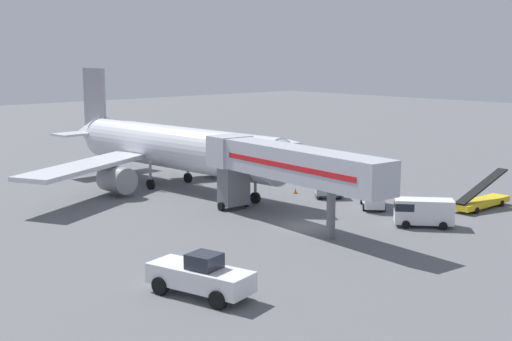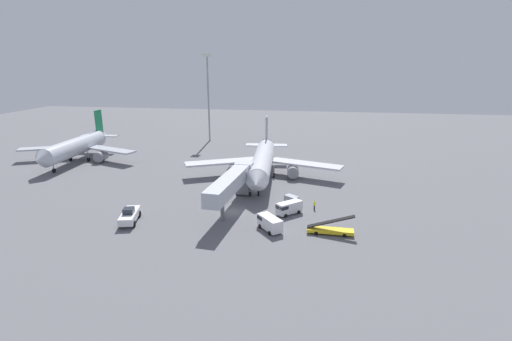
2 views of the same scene
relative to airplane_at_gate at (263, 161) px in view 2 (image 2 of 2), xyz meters
name	(u,v)px [view 2 (image 2 of 2)]	position (x,y,z in m)	size (l,w,h in m)	color
ground_plane	(233,212)	(-2.35, -21.74, -4.23)	(300.00, 300.00, 0.00)	slate
airplane_at_gate	(263,161)	(0.00, 0.00, 0.00)	(37.63, 37.60, 12.61)	silver
jet_bridge	(232,182)	(-2.80, -19.89, 0.87)	(5.03, 20.88, 6.83)	#B2B7C1
pushback_tug	(130,215)	(-18.83, -29.12, -3.00)	(3.93, 7.02, 2.67)	white
belt_loader_truck	(330,229)	(15.00, -28.34, -3.45)	(7.39, 2.05, 3.40)	yellow
service_van_far_center	(289,207)	(7.77, -21.29, -2.92)	(4.78, 4.63, 2.30)	silver
service_van_outer_left	(269,222)	(5.21, -28.41, -2.92)	(4.62, 5.00, 2.31)	white
baggage_cart_rear_right	(291,199)	(7.91, -15.69, -3.39)	(3.03, 2.86, 1.51)	#38383D
ground_crew_worker_foreground	(314,205)	(12.36, -18.26, -3.26)	(0.49, 0.49, 1.84)	#1E2333
safety_cone_alpha	(289,195)	(7.22, -11.66, -3.94)	(0.39, 0.39, 0.59)	black
airplane_background	(77,147)	(-52.26, 6.91, -0.04)	(33.85, 33.04, 12.60)	#B7BCC6
apron_light_mast	(208,83)	(-24.53, 40.62, 15.58)	(2.40, 2.40, 29.12)	#93969B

